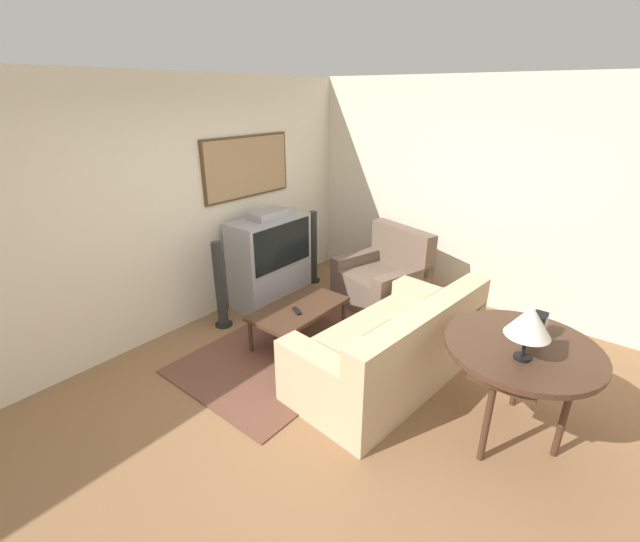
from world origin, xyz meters
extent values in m
plane|color=#8E6642|center=(0.00, 0.00, 0.00)|extent=(12.00, 12.00, 0.00)
cube|color=beige|center=(0.00, 2.13, 1.35)|extent=(12.00, 0.06, 2.70)
cube|color=#4C381E|center=(1.00, 2.08, 1.68)|extent=(1.30, 0.03, 0.72)
cube|color=#A37F56|center=(1.00, 2.07, 1.68)|extent=(1.25, 0.01, 0.67)
cube|color=beige|center=(2.63, 0.00, 1.35)|extent=(0.06, 12.00, 2.70)
cube|color=brown|center=(0.44, 0.80, 0.01)|extent=(2.50, 1.47, 0.01)
cube|color=#9E9EA3|center=(1.00, 1.77, 0.25)|extent=(1.03, 0.47, 0.50)
cube|color=#9E9EA3|center=(1.00, 1.77, 0.80)|extent=(1.03, 0.47, 0.61)
cube|color=black|center=(1.00, 1.53, 0.80)|extent=(0.93, 0.01, 0.54)
cube|color=#9E9EA3|center=(1.00, 1.77, 1.15)|extent=(0.46, 0.26, 0.09)
cube|color=#CCB289|center=(0.55, -0.21, 0.22)|extent=(1.99, 1.12, 0.45)
cube|color=#CCB289|center=(0.51, -0.58, 0.65)|extent=(1.92, 0.39, 0.41)
cube|color=#CCB289|center=(1.38, -0.29, 0.30)|extent=(0.33, 0.97, 0.61)
cube|color=#CCB289|center=(-0.29, -0.14, 0.30)|extent=(0.33, 0.97, 0.61)
cube|color=gray|center=(0.95, -0.49, 0.62)|extent=(0.37, 0.15, 0.34)
cube|color=gray|center=(0.10, -0.41, 0.62)|extent=(0.37, 0.15, 0.34)
cube|color=brown|center=(1.78, 0.63, 0.22)|extent=(1.09, 1.14, 0.45)
cube|color=brown|center=(2.11, 0.54, 0.71)|extent=(0.43, 0.96, 0.52)
cube|color=brown|center=(1.89, 1.01, 0.29)|extent=(0.87, 0.39, 0.59)
cube|color=brown|center=(1.67, 0.25, 0.29)|extent=(0.87, 0.39, 0.59)
cube|color=#472D1E|center=(0.50, 0.85, 0.39)|extent=(1.06, 0.58, 0.04)
cylinder|color=#472D1E|center=(0.02, 0.60, 0.19)|extent=(0.04, 0.04, 0.37)
cylinder|color=#472D1E|center=(0.98, 0.60, 0.19)|extent=(0.04, 0.04, 0.37)
cylinder|color=#472D1E|center=(0.02, 1.09, 0.19)|extent=(0.04, 0.04, 0.37)
cylinder|color=#472D1E|center=(0.98, 1.09, 0.19)|extent=(0.04, 0.04, 0.37)
cylinder|color=#472D1E|center=(0.51, -1.33, 0.79)|extent=(1.10, 1.10, 0.04)
cube|color=#472D1E|center=(0.51, -1.33, 0.73)|extent=(0.94, 0.44, 0.08)
cylinder|color=#472D1E|center=(0.12, -1.28, 0.38)|extent=(0.05, 0.05, 0.77)
cylinder|color=#472D1E|center=(0.90, -1.28, 0.38)|extent=(0.05, 0.05, 0.77)
cylinder|color=#472D1E|center=(0.51, -1.69, 0.38)|extent=(0.05, 0.05, 0.77)
cylinder|color=black|center=(0.33, -1.38, 0.82)|extent=(0.11, 0.11, 0.02)
cylinder|color=black|center=(0.33, -1.38, 1.01)|extent=(0.02, 0.02, 0.34)
cone|color=silver|center=(0.33, -1.38, 1.11)|extent=(0.30, 0.30, 0.22)
cube|color=black|center=(0.68, -1.38, 0.91)|extent=(0.13, 0.09, 0.20)
cylinder|color=white|center=(0.68, -1.42, 0.95)|extent=(0.10, 0.01, 0.10)
cube|color=black|center=(0.40, 0.79, 0.42)|extent=(0.11, 0.16, 0.02)
cylinder|color=black|center=(0.19, 1.75, 0.01)|extent=(0.20, 0.20, 0.02)
cylinder|color=#2D2D2D|center=(0.19, 1.75, 0.51)|extent=(0.12, 0.12, 1.02)
cylinder|color=black|center=(1.81, 1.75, 0.01)|extent=(0.20, 0.20, 0.02)
cylinder|color=#2D2D2D|center=(1.81, 1.75, 0.51)|extent=(0.12, 0.12, 1.02)
camera|label=1|loc=(-2.47, -1.86, 2.51)|focal=24.00mm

